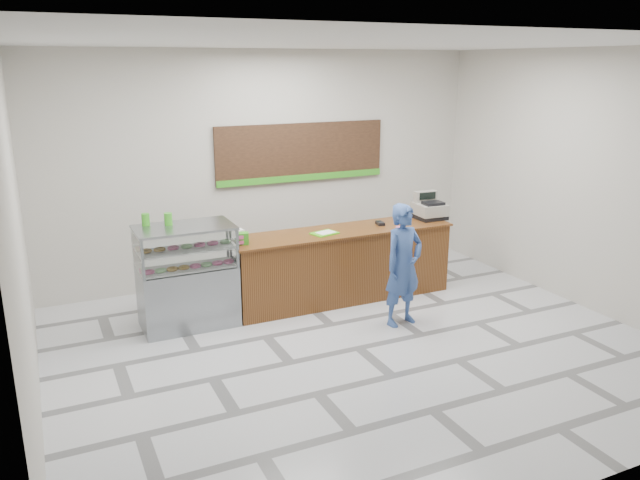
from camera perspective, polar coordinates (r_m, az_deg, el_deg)
name	(u,v)px	position (r m, az deg, el deg)	size (l,w,h in m)	color
floor	(359,348)	(7.60, 3.57, -9.83)	(7.00, 7.00, 0.00)	silver
back_wall	(268,167)	(9.71, -4.77, 6.68)	(7.00, 7.00, 0.00)	beige
ceiling	(365,43)	(6.85, 4.09, 17.56)	(7.00, 7.00, 0.00)	silver
sales_counter	(342,265)	(8.92, 1.99, -2.27)	(3.26, 0.76, 1.03)	brown
display_case	(187,276)	(8.15, -12.07, -3.21)	(1.22, 0.72, 1.33)	gray
menu_board	(302,153)	(9.85, -1.68, 7.94)	(2.80, 0.06, 0.90)	black
cash_register	(429,209)	(9.54, 9.95, 2.84)	(0.45, 0.47, 0.40)	black
card_terminal	(380,223)	(9.09, 5.51, 1.54)	(0.09, 0.18, 0.04)	black
serving_tray	(325,233)	(8.57, 0.42, 0.63)	(0.40, 0.33, 0.02)	#52D315
napkin_box	(237,234)	(8.37, -7.61, 0.52)	(0.15, 0.15, 0.13)	white
straw_cup	(236,235)	(8.36, -7.69, 0.42)	(0.07, 0.07, 0.11)	silver
promo_box	(242,238)	(8.12, -7.17, 0.14)	(0.17, 0.12, 0.15)	green
donut_decal	(401,227)	(8.99, 7.38, 1.17)	(0.14, 0.14, 0.00)	#D54E89
green_cup_left	(146,220)	(8.10, -15.66, 1.81)	(0.10, 0.10, 0.15)	green
green_cup_right	(168,219)	(8.05, -13.71, 1.87)	(0.10, 0.10, 0.16)	green
customer	(403,265)	(8.06, 7.63, -2.29)	(0.58, 0.38, 1.60)	#345294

